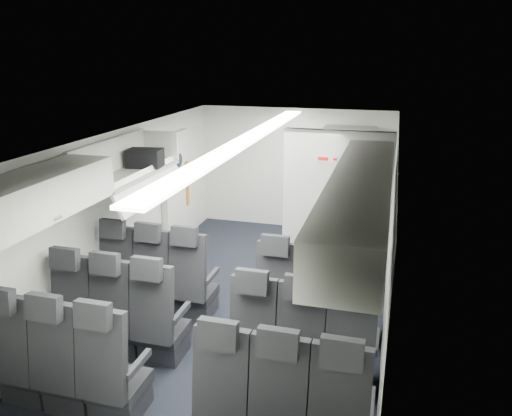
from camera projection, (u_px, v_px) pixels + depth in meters
The scene contains 14 objects.
cabin_shell at pixel (247, 220), 6.09m from camera, with size 3.41×6.01×2.16m.
seat_row_front at pixel (235, 292), 5.82m from camera, with size 3.33×0.56×1.24m.
seat_row_mid at pixel (207, 332), 4.99m from camera, with size 3.33×0.56×1.24m.
seat_row_rear at pixel (169, 389), 4.16m from camera, with size 3.33×0.56×1.24m.
overhead_bin_left_rear at pixel (30, 198), 4.38m from camera, with size 0.53×1.80×0.40m.
overhead_bin_left_front_open at pixel (127, 168), 6.04m from camera, with size 0.64×1.70×0.72m.
overhead_bin_right_rear at pixel (352, 227), 3.67m from camera, with size 0.53×1.80×0.40m.
overhead_bin_right_front at pixel (367, 173), 5.28m from camera, with size 0.53×1.70×0.40m.
bulkhead_partition at pixel (335, 211), 6.59m from camera, with size 1.40×0.15×2.13m.
galley_unit at pixel (347, 184), 8.40m from camera, with size 0.85×0.52×1.90m.
boarding_door at pixel (177, 190), 7.98m from camera, with size 0.12×1.27×1.86m.
flight_attendant at pixel (301, 199), 7.69m from camera, with size 0.67×0.44×1.83m, color black.
carry_on_bag at pixel (145, 159), 6.33m from camera, with size 0.43×0.30×0.26m, color black.
papers at pixel (313, 189), 7.54m from camera, with size 0.18×0.02×0.12m, color white.
Camera 1 is at (1.64, -5.52, 3.11)m, focal length 35.00 mm.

